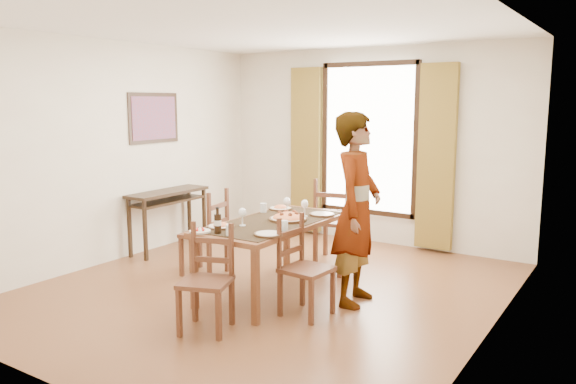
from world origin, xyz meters
The scene contains 22 objects.
ground centered at (0.00, 0.00, 0.00)m, with size 5.00×5.00×0.00m, color #53311A.
room_shell centered at (0.00, 0.13, 1.54)m, with size 4.60×5.10×2.74m.
console_table centered at (-2.03, 0.60, 0.68)m, with size 0.38×1.20×0.80m.
dining_table centered at (0.10, -0.04, 0.69)m, with size 0.84×1.74×0.76m.
chair_west centered at (-0.88, 0.05, 0.46)m, with size 0.49×0.49×0.99m.
chair_north centered at (0.11, 1.29, 0.49)m, with size 0.54×0.54×1.05m.
chair_south centered at (0.17, -1.16, 0.43)m, with size 0.52×0.52×0.92m.
chair_east centered at (0.69, -0.40, 0.43)m, with size 0.44×0.44×0.92m.
man centered at (0.95, 0.15, 0.94)m, with size 0.55×0.74×1.87m, color #9B9DA3.
plate_sw centered at (-0.16, -0.57, 0.78)m, with size 0.27×0.27×0.05m, color silver, non-canonical shape.
plate_se centered at (0.41, -0.58, 0.78)m, with size 0.27×0.27×0.05m, color silver, non-canonical shape.
plate_nw centered at (-0.18, 0.52, 0.78)m, with size 0.27×0.27×0.05m, color silver, non-canonical shape.
plate_ne centered at (0.37, 0.49, 0.78)m, with size 0.27×0.27×0.05m, color silver, non-canonical shape.
pasta_platter centered at (0.21, 0.07, 0.81)m, with size 0.40×0.40×0.10m, color red, non-canonical shape.
caprese_plate centered at (-0.20, -0.82, 0.78)m, with size 0.20×0.20×0.04m, color silver, non-canonical shape.
wine_glass_a centered at (-0.03, -0.40, 0.85)m, with size 0.08×0.08×0.18m, color white, non-canonical shape.
wine_glass_b centered at (0.25, 0.32, 0.85)m, with size 0.08×0.08×0.18m, color white, non-canonical shape.
wine_glass_c centered at (0.01, 0.35, 0.85)m, with size 0.08×0.08×0.18m, color white, non-canonical shape.
tumbler_a centered at (0.44, -0.35, 0.81)m, with size 0.07×0.07×0.10m, color silver.
tumbler_b centered at (-0.25, 0.28, 0.81)m, with size 0.07×0.07×0.10m, color silver.
tumbler_c centered at (0.12, -0.78, 0.81)m, with size 0.07×0.07×0.10m, color silver.
wine_bottle centered at (-0.03, -0.77, 0.88)m, with size 0.07×0.07×0.25m, color black, non-canonical shape.
Camera 1 is at (3.28, -4.69, 1.97)m, focal length 35.00 mm.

